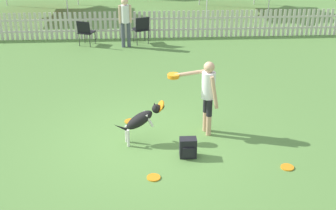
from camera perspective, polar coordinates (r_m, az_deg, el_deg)
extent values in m
plane|color=#5B8C42|center=(9.62, -2.36, -4.53)|extent=(240.00, 240.00, 0.00)
cylinder|color=tan|center=(9.81, 4.98, -2.49)|extent=(0.11, 0.11, 0.45)
cylinder|color=black|center=(9.63, 5.07, -0.34)|extent=(0.12, 0.12, 0.37)
cylinder|color=tan|center=(9.97, 4.57, -1.98)|extent=(0.11, 0.11, 0.45)
cylinder|color=black|center=(9.80, 4.65, 0.14)|extent=(0.12, 0.12, 0.37)
cylinder|color=white|center=(9.52, 4.96, 2.42)|extent=(0.34, 0.34, 0.56)
sphere|color=tan|center=(9.38, 5.04, 4.62)|extent=(0.22, 0.22, 0.22)
cylinder|color=tan|center=(9.40, 5.68, 1.52)|extent=(0.21, 0.14, 0.68)
cylinder|color=tan|center=(9.51, 2.67, 3.88)|extent=(0.69, 0.16, 0.14)
cylinder|color=orange|center=(9.47, 0.67, 3.43)|extent=(0.25, 0.25, 0.02)
cylinder|color=orange|center=(9.46, 0.67, 3.57)|extent=(0.25, 0.25, 0.02)
cylinder|color=orange|center=(9.45, 0.67, 3.72)|extent=(0.25, 0.25, 0.02)
ellipsoid|color=black|center=(9.38, -3.50, -1.82)|extent=(0.68, 0.40, 0.50)
ellipsoid|color=white|center=(9.40, -3.50, -2.07)|extent=(0.35, 0.22, 0.24)
sphere|color=black|center=(9.37, -1.41, -0.46)|extent=(0.19, 0.19, 0.19)
cone|color=black|center=(9.36, -0.94, -0.15)|extent=(0.18, 0.14, 0.15)
cylinder|color=orange|center=(9.36, -0.94, -0.15)|extent=(0.19, 0.27, 0.23)
cone|color=black|center=(9.38, -1.67, 0.07)|extent=(0.06, 0.06, 0.08)
cone|color=black|center=(9.28, -1.49, -0.21)|extent=(0.06, 0.06, 0.08)
cylinder|color=white|center=(9.57, -5.10, -3.53)|extent=(0.06, 0.06, 0.37)
cylinder|color=white|center=(9.41, -4.87, -4.05)|extent=(0.06, 0.06, 0.37)
cylinder|color=white|center=(9.49, -2.55, -1.47)|extent=(0.18, 0.09, 0.29)
cylinder|color=white|center=(9.34, -2.30, -1.91)|extent=(0.18, 0.09, 0.29)
cone|color=black|center=(9.36, -5.86, -2.70)|extent=(0.29, 0.12, 0.20)
cylinder|color=orange|center=(10.44, -4.64, -1.99)|extent=(0.25, 0.25, 0.02)
cylinder|color=orange|center=(9.05, 14.34, -7.36)|extent=(0.25, 0.25, 0.02)
cylinder|color=orange|center=(8.50, -1.76, -8.82)|extent=(0.25, 0.25, 0.02)
cube|color=black|center=(9.03, 2.46, -5.20)|extent=(0.32, 0.21, 0.39)
cube|color=black|center=(8.95, 2.53, -5.83)|extent=(0.23, 0.04, 0.20)
cube|color=beige|center=(16.23, -2.85, 9.11)|extent=(25.46, 0.04, 0.06)
cube|color=beige|center=(16.13, -2.88, 10.44)|extent=(25.46, 0.04, 0.06)
cube|color=beige|center=(16.87, -19.70, 8.95)|extent=(0.09, 0.02, 0.93)
cube|color=beige|center=(16.82, -19.15, 8.99)|extent=(0.09, 0.02, 0.93)
cube|color=beige|center=(16.77, -18.59, 9.03)|extent=(0.09, 0.02, 0.93)
cube|color=beige|center=(16.73, -18.04, 9.07)|extent=(0.09, 0.02, 0.93)
cube|color=beige|center=(16.69, -17.48, 9.10)|extent=(0.09, 0.02, 0.93)
cube|color=beige|center=(16.65, -16.92, 9.14)|extent=(0.09, 0.02, 0.93)
cube|color=beige|center=(16.61, -16.36, 9.18)|extent=(0.09, 0.02, 0.93)
cube|color=beige|center=(16.57, -15.79, 9.21)|extent=(0.09, 0.02, 0.93)
cube|color=beige|center=(16.54, -15.22, 9.24)|extent=(0.09, 0.02, 0.93)
cube|color=beige|center=(16.51, -14.65, 9.28)|extent=(0.09, 0.02, 0.93)
cube|color=beige|center=(16.47, -14.07, 9.31)|extent=(0.09, 0.02, 0.93)
cube|color=beige|center=(16.44, -13.50, 9.34)|extent=(0.09, 0.02, 0.93)
cube|color=beige|center=(16.41, -12.92, 9.37)|extent=(0.09, 0.02, 0.93)
cube|color=beige|center=(16.39, -12.34, 9.40)|extent=(0.09, 0.02, 0.93)
cube|color=beige|center=(16.36, -11.76, 9.43)|extent=(0.09, 0.02, 0.93)
cube|color=beige|center=(16.34, -11.17, 9.46)|extent=(0.09, 0.02, 0.93)
cube|color=beige|center=(16.32, -10.59, 9.48)|extent=(0.09, 0.02, 0.93)
cube|color=beige|center=(16.29, -10.00, 9.51)|extent=(0.09, 0.02, 0.93)
cube|color=beige|center=(16.28, -9.41, 9.53)|extent=(0.09, 0.02, 0.93)
cube|color=beige|center=(16.26, -8.82, 9.56)|extent=(0.09, 0.02, 0.93)
cube|color=beige|center=(16.24, -8.23, 9.58)|extent=(0.09, 0.02, 0.93)
cube|color=beige|center=(16.23, -7.63, 9.60)|extent=(0.09, 0.02, 0.93)
cube|color=beige|center=(16.22, -7.04, 9.62)|extent=(0.09, 0.02, 0.93)
cube|color=beige|center=(16.21, -6.44, 9.64)|extent=(0.09, 0.02, 0.93)
cube|color=beige|center=(16.20, -5.85, 9.66)|extent=(0.09, 0.02, 0.93)
cube|color=beige|center=(16.19, -5.25, 9.68)|extent=(0.09, 0.02, 0.93)
cube|color=beige|center=(16.19, -4.65, 9.70)|extent=(0.09, 0.02, 0.93)
cube|color=beige|center=(16.18, -4.06, 9.72)|extent=(0.09, 0.02, 0.93)
cube|color=beige|center=(16.18, -3.46, 9.73)|extent=(0.09, 0.02, 0.93)
cube|color=beige|center=(16.18, -2.86, 9.75)|extent=(0.09, 0.02, 0.93)
cube|color=beige|center=(16.18, -2.26, 9.76)|extent=(0.09, 0.02, 0.93)
cube|color=beige|center=(16.19, -1.67, 9.77)|extent=(0.09, 0.02, 0.93)
cube|color=beige|center=(16.19, -1.07, 9.78)|extent=(0.09, 0.02, 0.93)
cube|color=beige|center=(16.20, -0.47, 9.79)|extent=(0.09, 0.02, 0.93)
cube|color=beige|center=(16.21, 0.13, 9.80)|extent=(0.09, 0.02, 0.93)
cube|color=beige|center=(16.22, 0.72, 9.81)|extent=(0.09, 0.02, 0.93)
cube|color=beige|center=(16.23, 1.32, 9.82)|extent=(0.09, 0.02, 0.93)
cube|color=beige|center=(16.24, 1.91, 9.82)|extent=(0.09, 0.02, 0.93)
cube|color=beige|center=(16.26, 2.50, 9.83)|extent=(0.09, 0.02, 0.93)
cube|color=beige|center=(16.27, 3.10, 9.83)|extent=(0.09, 0.02, 0.93)
cube|color=beige|center=(16.29, 3.69, 9.83)|extent=(0.09, 0.02, 0.93)
cube|color=beige|center=(16.31, 4.28, 9.83)|extent=(0.09, 0.02, 0.93)
cube|color=beige|center=(16.33, 4.86, 9.83)|extent=(0.09, 0.02, 0.93)
cube|color=beige|center=(16.36, 5.45, 9.83)|extent=(0.09, 0.02, 0.93)
cube|color=beige|center=(16.38, 6.03, 9.83)|extent=(0.09, 0.02, 0.93)
cube|color=beige|center=(16.41, 6.62, 9.83)|extent=(0.09, 0.02, 0.93)
cube|color=beige|center=(16.44, 7.20, 9.83)|extent=(0.09, 0.02, 0.93)
cube|color=beige|center=(16.47, 7.78, 9.82)|extent=(0.09, 0.02, 0.93)
cube|color=beige|center=(16.50, 8.35, 9.82)|extent=(0.09, 0.02, 0.93)
cube|color=beige|center=(16.53, 8.93, 9.81)|extent=(0.09, 0.02, 0.93)
cube|color=beige|center=(16.57, 9.50, 9.80)|extent=(0.09, 0.02, 0.93)
cube|color=beige|center=(16.60, 10.07, 9.80)|extent=(0.09, 0.02, 0.93)
cube|color=beige|center=(16.64, 10.63, 9.79)|extent=(0.09, 0.02, 0.93)
cube|color=beige|center=(16.68, 11.20, 9.78)|extent=(0.09, 0.02, 0.93)
cube|color=beige|center=(16.72, 11.76, 9.77)|extent=(0.09, 0.02, 0.93)
cube|color=beige|center=(16.77, 12.32, 9.75)|extent=(0.09, 0.02, 0.93)
cube|color=beige|center=(16.81, 12.87, 9.74)|extent=(0.09, 0.02, 0.93)
cube|color=beige|center=(16.86, 13.42, 9.73)|extent=(0.09, 0.02, 0.93)
cube|color=beige|center=(16.90, 13.97, 9.71)|extent=(0.09, 0.02, 0.93)
cube|color=beige|center=(16.95, 14.52, 9.70)|extent=(0.09, 0.02, 0.93)
cube|color=beige|center=(17.00, 15.06, 9.68)|extent=(0.09, 0.02, 0.93)
cube|color=beige|center=(17.05, 15.60, 9.67)|extent=(0.09, 0.02, 0.93)
cube|color=beige|center=(17.11, 16.14, 9.65)|extent=(0.09, 0.02, 0.93)
cube|color=beige|center=(17.16, 16.67, 9.63)|extent=(0.09, 0.02, 0.93)
cube|color=beige|center=(17.22, 17.20, 9.61)|extent=(0.09, 0.02, 0.93)
cube|color=beige|center=(17.28, 17.72, 9.59)|extent=(0.09, 0.02, 0.93)
cube|color=beige|center=(17.34, 18.25, 9.58)|extent=(0.09, 0.02, 0.93)
cube|color=beige|center=(17.40, 18.76, 9.55)|extent=(0.09, 0.02, 0.93)
cube|color=beige|center=(17.46, 19.28, 9.53)|extent=(0.09, 0.02, 0.93)
cube|color=beige|center=(17.52, 19.79, 9.51)|extent=(0.09, 0.02, 0.93)
cylinder|color=#333338|center=(15.94, -2.92, 8.65)|extent=(0.02, 0.02, 0.47)
cylinder|color=#333338|center=(15.82, -4.27, 8.48)|extent=(0.02, 0.02, 0.47)
cylinder|color=#333338|center=(15.59, -2.42, 8.28)|extent=(0.02, 0.02, 0.47)
cylinder|color=#333338|center=(15.46, -3.80, 8.10)|extent=(0.02, 0.02, 0.47)
cube|color=black|center=(15.64, -3.38, 9.21)|extent=(0.59, 0.59, 0.03)
cube|color=black|center=(15.39, -3.13, 9.82)|extent=(0.47, 0.24, 0.45)
cylinder|color=#333338|center=(15.79, -8.89, 8.14)|extent=(0.02, 0.02, 0.43)
cylinder|color=#333338|center=(15.96, -10.13, 8.23)|extent=(0.02, 0.02, 0.43)
cylinder|color=#333338|center=(15.46, -9.50, 7.74)|extent=(0.02, 0.02, 0.43)
cylinder|color=#333338|center=(15.64, -10.77, 7.83)|extent=(0.02, 0.02, 0.43)
cube|color=black|center=(15.65, -9.88, 8.74)|extent=(0.58, 0.58, 0.03)
cube|color=black|center=(15.42, -10.28, 9.26)|extent=(0.45, 0.24, 0.41)
cylinder|color=#474C5B|center=(15.29, -4.81, 8.54)|extent=(0.11, 0.11, 0.81)
cylinder|color=#474C5B|center=(15.28, -5.49, 8.50)|extent=(0.11, 0.11, 0.81)
cylinder|color=white|center=(15.10, -5.25, 11.01)|extent=(0.27, 0.27, 0.56)
sphere|color=beige|center=(15.01, -5.31, 12.45)|extent=(0.22, 0.22, 0.22)
cylinder|color=beige|center=(15.12, -4.60, 11.02)|extent=(0.08, 0.08, 0.58)
cylinder|color=beige|center=(15.09, -5.91, 10.94)|extent=(0.08, 0.08, 0.58)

